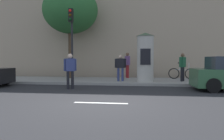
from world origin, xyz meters
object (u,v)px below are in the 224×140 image
pedestrian_in_red_top (120,65)px  bicycle_leaning (182,73)px  poster_column (145,57)px  pedestrian_tallest (70,68)px  pedestrian_in_dark_shirt (127,63)px  traffic_light (71,33)px  pedestrian_near_pole (183,65)px  street_tree (70,11)px

pedestrian_in_red_top → bicycle_leaning: bearing=26.1°
poster_column → pedestrian_tallest: (-3.65, -2.59, -0.57)m
pedestrian_tallest → pedestrian_in_red_top: size_ratio=1.10×
pedestrian_in_dark_shirt → traffic_light: bearing=-132.1°
pedestrian_in_red_top → pedestrian_tallest: bearing=-128.1°
poster_column → pedestrian_near_pole: size_ratio=1.70×
pedestrian_in_dark_shirt → pedestrian_near_pole: size_ratio=1.06×
pedestrian_in_red_top → pedestrian_near_pole: (3.65, 0.38, 0.05)m
traffic_light → street_tree: (-0.91, 2.67, 1.85)m
pedestrian_in_dark_shirt → pedestrian_in_red_top: bearing=-96.0°
pedestrian_near_pole → bicycle_leaning: bearing=81.1°
pedestrian_in_dark_shirt → bicycle_leaning: bearing=-8.1°
poster_column → pedestrian_near_pole: 2.31m
pedestrian_near_pole → poster_column: bearing=-165.0°
pedestrian_in_red_top → pedestrian_near_pole: pedestrian_near_pole is taller
street_tree → bicycle_leaning: bearing=0.9°
poster_column → pedestrian_in_dark_shirt: size_ratio=1.60×
poster_column → pedestrian_tallest: size_ratio=1.64×
pedestrian_in_dark_shirt → bicycle_leaning: size_ratio=1.02×
pedestrian_tallest → pedestrian_in_red_top: 3.55m
street_tree → pedestrian_tallest: street_tree is taller
pedestrian_in_red_top → bicycle_leaning: 4.36m
poster_column → traffic_light: bearing=-170.8°
pedestrian_in_dark_shirt → pedestrian_in_red_top: (-0.26, -2.42, -0.10)m
poster_column → pedestrian_in_red_top: (-1.46, 0.20, -0.50)m
pedestrian_tallest → pedestrian_in_red_top: (2.19, 2.80, 0.07)m
street_tree → pedestrian_in_dark_shirt: bearing=9.2°
street_tree → traffic_light: bearing=-71.2°
poster_column → bicycle_leaning: (2.43, 2.11, -1.05)m
pedestrian_tallest → pedestrian_in_dark_shirt: pedestrian_in_dark_shirt is taller
street_tree → pedestrian_tallest: size_ratio=3.64×
poster_column → street_tree: size_ratio=0.45×
traffic_light → pedestrian_in_red_top: (2.73, 0.88, -1.87)m
traffic_light → pedestrian_in_dark_shirt: 4.79m
traffic_light → pedestrian_in_red_top: size_ratio=2.66×
pedestrian_in_dark_shirt → street_tree: bearing=-170.8°
traffic_light → pedestrian_tallest: bearing=-74.4°
bicycle_leaning → street_tree: bearing=-179.1°
pedestrian_near_pole → street_tree: bearing=169.1°
traffic_light → pedestrian_in_dark_shirt: size_ratio=2.35×
poster_column → bicycle_leaning: 3.38m
poster_column → pedestrian_near_pole: bearing=15.0°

